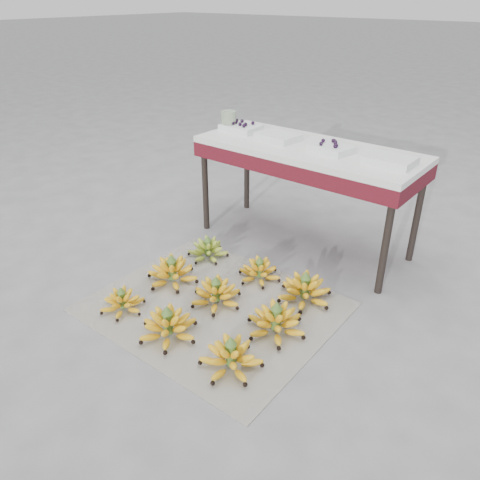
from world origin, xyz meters
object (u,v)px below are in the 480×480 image
Objects in this scene: tray_right at (331,148)px; tray_far_right at (390,160)px; bunch_back_left at (208,250)px; vendor_table at (307,158)px; bunch_mid_right at (276,322)px; bunch_back_right at (305,290)px; tray_far_left at (241,127)px; glass_jar at (229,120)px; newspaper_mat at (214,307)px; bunch_front_center at (168,326)px; bunch_back_center at (259,271)px; bunch_front_right at (231,357)px; tray_left at (278,137)px; bunch_front_left at (123,302)px; bunch_mid_center at (216,294)px; bunch_mid_left at (172,272)px.

tray_right is 0.36m from tray_far_right.
bunch_back_left is 0.22× the size of vendor_table.
vendor_table is (-0.41, 0.90, 0.53)m from bunch_mid_right.
bunch_back_right reaches higher than bunch_back_left.
bunch_back_right is at bearing -105.20° from tray_far_right.
tray_far_left is 2.02× the size of glass_jar.
bunch_back_right is 1.27m from tray_far_left.
tray_right is 1.04× the size of tray_far_right.
tray_far_right is (0.53, -0.01, 0.10)m from vendor_table.
newspaper_mat is 1.16m from tray_right.
newspaper_mat is 3.43× the size of bunch_back_right.
bunch_back_left is at bearing -134.20° from tray_right.
bunch_front_center is 0.26× the size of vendor_table.
tray_far_right is (0.89, 0.54, 0.64)m from bunch_back_left.
tray_far_right reaches higher than bunch_back_center.
bunch_front_right is 1.31× the size of tray_far_right.
bunch_back_right is 1.27× the size of tray_left.
tray_right is (0.17, -0.01, 0.10)m from vendor_table.
tray_left is (0.12, 1.25, 0.65)m from bunch_front_left.
bunch_front_left is 0.80m from bunch_back_center.
bunch_back_center is at bearing -131.22° from tray_far_right.
glass_jar is at bearing 131.30° from bunch_back_center.
bunch_front_left is at bearing -153.76° from bunch_mid_right.
bunch_mid_right is at bearing -74.64° from tray_right.
tray_far_right is (0.36, 0.00, -0.00)m from tray_right.
vendor_table is 0.54m from tray_far_right.
bunch_mid_right is 0.84m from bunch_back_left.
tray_left is 0.41m from glass_jar.
bunch_back_left is at bearing 161.09° from bunch_mid_center.
bunch_back_left is at bearing 88.54° from bunch_mid_left.
bunch_back_center reaches higher than bunch_front_left.
glass_jar is at bearing 149.75° from bunch_mid_center.
bunch_mid_right is 1.47m from tray_far_left.
tray_left and tray_far_right have the same top height.
tray_right reaches higher than bunch_back_center.
bunch_back_left is (-0.02, 0.71, 0.00)m from bunch_front_left.
vendor_table is at bearing 91.46° from newspaper_mat.
bunch_back_left reaches higher than bunch_front_left.
bunch_front_left is 1.06× the size of bunch_back_center.
bunch_front_left is at bearing -95.30° from tray_left.
bunch_front_center is (-0.01, -0.33, 0.06)m from newspaper_mat.
bunch_mid_right is at bearing -38.22° from bunch_back_left.
tray_right is at bearing -0.03° from glass_jar.
bunch_front_center is 0.36m from bunch_mid_center.
bunch_back_right is at bearing 96.61° from bunch_mid_right.
bunch_back_center is at bearing -101.96° from tray_right.
bunch_mid_left is 0.35m from bunch_back_left.
bunch_front_center reaches higher than bunch_front_left.
bunch_mid_left is 2.60× the size of glass_jar.
tray_left is (0.11, 0.89, 0.63)m from bunch_mid_left.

